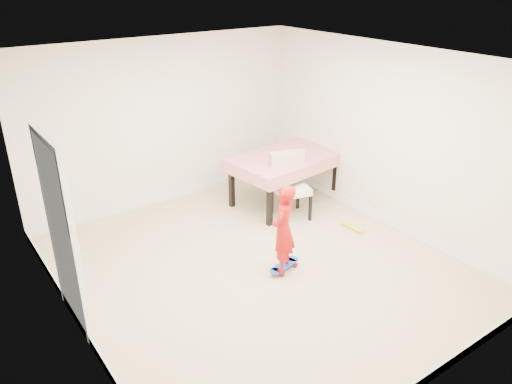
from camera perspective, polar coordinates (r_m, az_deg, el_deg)
ground at (r=6.46m, az=0.31°, el=-8.51°), size 5.00×5.00×0.00m
ceiling at (r=5.50m, az=0.38°, el=14.66°), size 4.50×5.00×0.04m
wall_back at (r=7.89m, az=-10.38°, el=7.74°), size 4.50×0.04×2.60m
wall_front at (r=4.32m, az=20.22°, el=-8.09°), size 4.50×0.04×2.60m
wall_left at (r=5.01m, az=-20.85°, el=-3.56°), size 0.04×5.00×2.60m
wall_right at (r=7.31m, az=14.73°, el=6.00°), size 0.04×5.00×2.60m
door at (r=5.39m, az=-21.24°, el=-4.87°), size 0.11×0.94×2.11m
baseboard_back at (r=8.33m, az=-9.78°, el=-0.43°), size 4.50×0.02×0.12m
baseboard_front at (r=5.07m, az=18.18°, el=-20.08°), size 4.50×0.02×0.12m
baseboard_left at (r=5.66m, az=-19.03°, el=-14.75°), size 0.02×5.00×0.12m
baseboard_right at (r=7.78m, az=13.81°, el=-2.66°), size 0.02×5.00×0.12m
dining_table at (r=8.01m, az=3.30°, el=1.52°), size 1.80×1.25×0.79m
dining_chair at (r=7.48m, az=4.06°, el=0.59°), size 0.68×0.74×0.99m
skateboard at (r=6.39m, az=3.23°, el=-8.57°), size 0.54×0.31×0.08m
child at (r=6.06m, az=3.12°, el=-4.60°), size 0.50×0.46×1.15m
foam_toy at (r=7.43m, az=10.89°, el=-4.00°), size 0.08×0.40×0.06m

